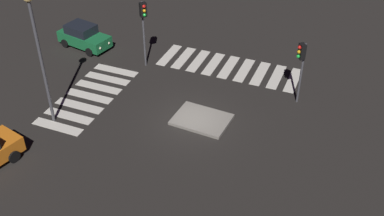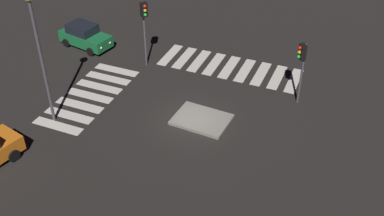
% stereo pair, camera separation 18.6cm
% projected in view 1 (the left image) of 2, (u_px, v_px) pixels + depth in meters
% --- Properties ---
extents(ground_plane, '(80.00, 80.00, 0.00)m').
position_uv_depth(ground_plane, '(192.00, 122.00, 28.10)').
color(ground_plane, black).
extents(traffic_island, '(3.40, 2.64, 0.18)m').
position_uv_depth(traffic_island, '(202.00, 119.00, 28.12)').
color(traffic_island, gray).
rests_on(traffic_island, ground).
extents(car_green, '(4.26, 2.49, 1.77)m').
position_uv_depth(car_green, '(84.00, 36.00, 35.22)').
color(car_green, '#196B38').
rests_on(car_green, ground).
extents(traffic_light_south, '(0.53, 0.54, 4.11)m').
position_uv_depth(traffic_light_south, '(301.00, 59.00, 27.96)').
color(traffic_light_south, '#47474C').
rests_on(traffic_light_south, ground).
extents(traffic_light_east, '(0.53, 0.54, 4.77)m').
position_uv_depth(traffic_light_east, '(144.00, 19.00, 31.30)').
color(traffic_light_east, '#47474C').
rests_on(traffic_light_east, ground).
extents(street_lamp, '(0.56, 0.56, 8.08)m').
position_uv_depth(street_lamp, '(37.00, 38.00, 25.02)').
color(street_lamp, '#47474C').
rests_on(street_lamp, ground).
extents(crosswalk_near, '(9.90, 3.20, 0.02)m').
position_uv_depth(crosswalk_near, '(229.00, 67.00, 33.25)').
color(crosswalk_near, silver).
rests_on(crosswalk_near, ground).
extents(crosswalk_side, '(3.20, 7.60, 0.02)m').
position_uv_depth(crosswalk_side, '(89.00, 96.00, 30.29)').
color(crosswalk_side, silver).
rests_on(crosswalk_side, ground).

